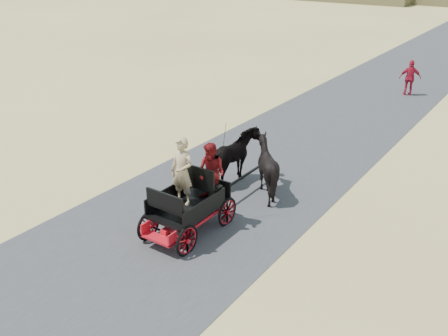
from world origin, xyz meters
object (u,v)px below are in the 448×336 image
Objects in this scene: pedestrian at (410,78)px; carriage at (189,219)px; horse_left at (235,159)px; horse_right at (267,167)px.

carriage is at bearing 63.76° from pedestrian.
horse_right is (1.10, 0.00, 0.00)m from horse_left.
pedestrian reaches higher than horse_right.
horse_left is (-0.55, 3.00, 0.49)m from carriage.
horse_left is at bearing 0.00° from horse_right.
horse_left is at bearing 100.39° from carriage.
pedestrian is (1.48, 13.23, 0.02)m from horse_left.
horse_right is (0.55, 3.00, 0.49)m from carriage.
pedestrian reaches higher than carriage.
horse_left is 1.10m from horse_right.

